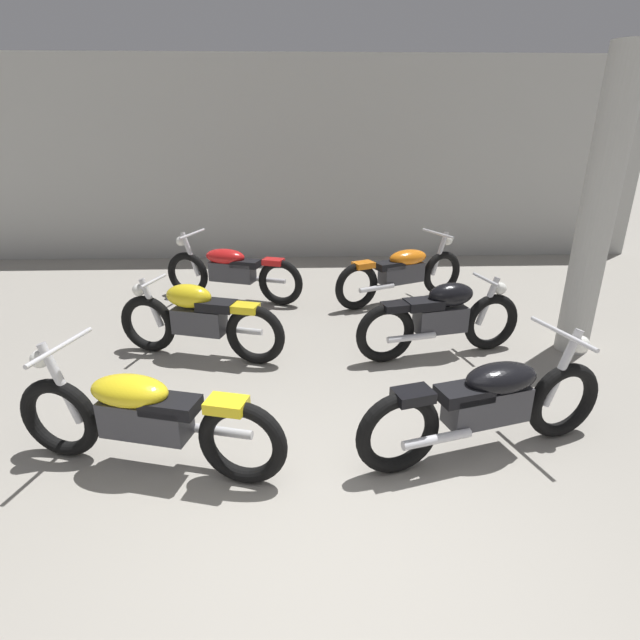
% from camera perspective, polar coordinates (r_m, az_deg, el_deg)
% --- Properties ---
extents(ground_plane, '(60.00, 60.00, 0.00)m').
position_cam_1_polar(ground_plane, '(3.38, 1.79, -25.41)').
color(ground_plane, gray).
extents(back_wall, '(12.54, 0.24, 3.60)m').
position_cam_1_polar(back_wall, '(9.83, -1.12, 17.56)').
color(back_wall, '#B2B2AD').
rests_on(back_wall, ground).
extents(support_pillar, '(0.36, 0.36, 3.20)m').
position_cam_1_polar(support_pillar, '(6.18, 28.95, 10.79)').
color(support_pillar, '#B2B2AD').
rests_on(support_pillar, ground).
extents(motorcycle_left_row_0, '(2.13, 0.82, 0.97)m').
position_cam_1_polar(motorcycle_left_row_0, '(3.99, -19.33, -10.23)').
color(motorcycle_left_row_0, black).
rests_on(motorcycle_left_row_0, ground).
extents(motorcycle_left_row_1, '(1.92, 0.71, 0.88)m').
position_cam_1_polar(motorcycle_left_row_1, '(5.68, -13.61, 0.14)').
color(motorcycle_left_row_1, black).
rests_on(motorcycle_left_row_1, ground).
extents(motorcycle_left_row_2, '(2.09, 0.93, 0.97)m').
position_cam_1_polar(motorcycle_left_row_2, '(7.50, -9.99, 5.56)').
color(motorcycle_left_row_2, black).
rests_on(motorcycle_left_row_2, ground).
extents(motorcycle_right_row_0, '(2.12, 0.87, 0.97)m').
position_cam_1_polar(motorcycle_right_row_0, '(4.14, 18.56, -8.87)').
color(motorcycle_right_row_0, black).
rests_on(motorcycle_right_row_0, ground).
extents(motorcycle_right_row_1, '(1.94, 0.66, 0.88)m').
position_cam_1_polar(motorcycle_right_row_1, '(5.73, 13.61, 0.30)').
color(motorcycle_right_row_1, black).
rests_on(motorcycle_right_row_1, ground).
extents(motorcycle_right_row_2, '(2.02, 1.07, 0.97)m').
position_cam_1_polar(motorcycle_right_row_2, '(7.42, 9.31, 5.42)').
color(motorcycle_right_row_2, black).
rests_on(motorcycle_right_row_2, ground).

